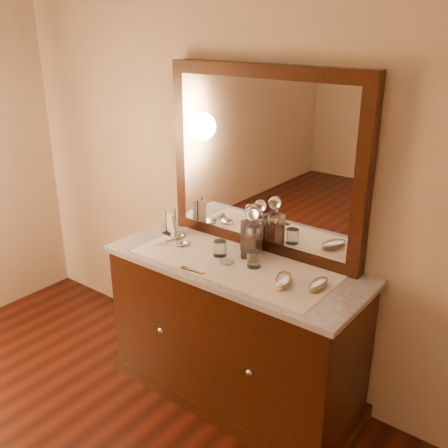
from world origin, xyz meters
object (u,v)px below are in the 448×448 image
Objects in this scene: brush_near at (283,280)px; dresser_cabinet at (235,332)px; pin_dish at (226,262)px; hand_mirror_inner at (178,244)px; napkin_rack at (171,225)px; mirror_frame at (263,162)px; brush_far at (318,284)px; decanter_right at (252,238)px; hand_mirror_outer at (175,237)px; comb at (192,270)px; decanter_left at (251,233)px.

dresser_cabinet is at bearing 168.86° from brush_near.
pin_dish is 0.36m from hand_mirror_inner.
pin_dish is 0.39× the size of brush_near.
napkin_rack is 0.87× the size of hand_mirror_inner.
mirror_frame is 8.12× the size of brush_far.
pin_dish is 0.52m from brush_far.
mirror_frame is 0.41m from decanter_right.
napkin_rack reaches higher than hand_mirror_outer.
dresser_cabinet is 0.65m from hand_mirror_outer.
comb is (-0.11, -0.47, -0.49)m from mirror_frame.
comb is at bearing -160.75° from brush_near.
napkin_rack reaches higher than pin_dish.
napkin_rack is at bearing 153.22° from hand_mirror_outer.
decanter_left is 0.95× the size of decanter_right.
hand_mirror_outer reaches higher than comb.
mirror_frame is 0.57m from pin_dish.
mirror_frame reaches higher than dresser_cabinet.
comb is at bearing -159.29° from brush_far.
hand_mirror_inner is (-0.73, 0.04, -0.01)m from brush_near.
napkin_rack is (-0.53, -0.17, -0.44)m from mirror_frame.
hand_mirror_inner is (0.08, -0.07, -0.00)m from hand_mirror_outer.
decanter_left is 0.43m from brush_near.
napkin_rack is 0.74× the size of hand_mirror_outer.
dresser_cabinet is 9.47× the size of brush_far.
decanter_left reaches higher than brush_far.
comb is at bearing -116.55° from dresser_cabinet.
comb is 0.74× the size of hand_mirror_inner.
brush_far is (0.50, -0.16, -0.09)m from decanter_left.
comb is at bearing -34.83° from napkin_rack.
decanter_right is at bearing 67.82° from dresser_cabinet.
decanter_right reaches higher than hand_mirror_inner.
decanter_left is (-0.01, 0.16, 0.55)m from dresser_cabinet.
brush_near is 0.85× the size of hand_mirror_outer.
hand_mirror_outer is at bearing 177.93° from brush_far.
hand_mirror_outer is at bearing -156.36° from mirror_frame.
mirror_frame reaches higher than hand_mirror_inner.
comb is 0.91× the size of brush_far.
brush_far is (0.52, 0.05, 0.01)m from pin_dish.
napkin_rack is 0.87× the size of brush_near.
brush_far is 0.96m from hand_mirror_outer.
mirror_frame is at bearing 104.72° from decanter_right.
comb is 0.34m from hand_mirror_inner.
decanter_left reaches higher than hand_mirror_outer.
brush_near is (0.34, -0.07, 0.47)m from dresser_cabinet.
mirror_frame is 6.59× the size of brush_near.
decanter_left is at bearing 69.01° from comb.
pin_dish is (-0.03, -0.29, -0.49)m from mirror_frame.
napkin_rack is 0.58× the size of decanter_left.
mirror_frame is at bearing 137.26° from brush_near.
hand_mirror_inner is at bearing 177.27° from pin_dish.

